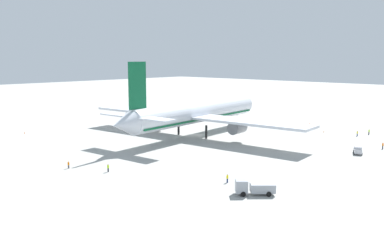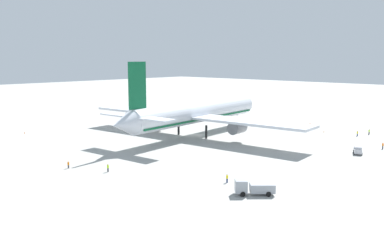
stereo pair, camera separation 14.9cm
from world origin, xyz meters
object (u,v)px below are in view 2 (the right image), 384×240
(traffic_cone_1, at_px, (24,133))
(ground_worker_3, at_px, (68,165))
(traffic_cone_3, at_px, (292,124))
(ground_worker_0, at_px, (383,146))
(traffic_cone_2, at_px, (310,123))
(airliner, at_px, (195,113))
(service_van, at_px, (358,150))
(baggage_cart_0, at_px, (235,114))
(ground_worker_5, at_px, (369,132))
(service_truck_1, at_px, (254,187))
(ground_worker_1, at_px, (357,133))
(ground_worker_4, at_px, (227,178))
(ground_worker_2, at_px, (108,168))
(traffic_cone_0, at_px, (324,132))

(traffic_cone_1, bearing_deg, ground_worker_3, -105.22)
(traffic_cone_3, bearing_deg, ground_worker_0, -118.36)
(ground_worker_3, xyz_separation_m, traffic_cone_2, (93.53, -9.26, -0.53))
(airliner, distance_m, service_van, 48.23)
(baggage_cart_0, xyz_separation_m, ground_worker_5, (-7.61, -58.90, 0.58))
(service_truck_1, bearing_deg, traffic_cone_1, 89.69)
(ground_worker_0, bearing_deg, traffic_cone_3, 61.64)
(baggage_cart_0, xyz_separation_m, traffic_cone_1, (-81.10, 22.96, 0.01))
(ground_worker_1, relative_size, ground_worker_4, 1.01)
(ground_worker_0, bearing_deg, ground_worker_3, 147.05)
(airliner, bearing_deg, service_van, -78.14)
(ground_worker_1, height_order, traffic_cone_3, ground_worker_1)
(ground_worker_1, relative_size, ground_worker_2, 0.99)
(service_van, xyz_separation_m, ground_worker_3, (-57.41, 40.98, -0.22))
(traffic_cone_0, xyz_separation_m, traffic_cone_2, (12.78, 11.54, 0.00))
(service_truck_1, height_order, ground_worker_5, service_truck_1)
(ground_worker_1, distance_m, ground_worker_2, 80.49)
(service_truck_1, xyz_separation_m, service_van, (44.60, -0.95, -0.31))
(traffic_cone_2, distance_m, traffic_cone_3, 6.80)
(service_truck_1, height_order, ground_worker_1, service_truck_1)
(ground_worker_0, xyz_separation_m, ground_worker_4, (-52.09, 11.58, -0.07))
(airliner, distance_m, ground_worker_0, 53.73)
(traffic_cone_2, bearing_deg, traffic_cone_1, 144.09)
(ground_worker_0, xyz_separation_m, ground_worker_1, (13.99, 12.28, -0.06))
(ground_worker_2, xyz_separation_m, traffic_cone_0, (76.56, -12.03, -0.59))
(ground_worker_4, bearing_deg, ground_worker_3, 115.53)
(ground_worker_1, xyz_separation_m, traffic_cone_3, (7.06, 26.71, -0.58))
(ground_worker_2, height_order, ground_worker_4, ground_worker_2)
(service_truck_1, bearing_deg, ground_worker_3, 107.74)
(service_van, relative_size, traffic_cone_2, 8.55)
(ground_worker_3, relative_size, ground_worker_5, 0.96)
(service_truck_1, bearing_deg, ground_worker_1, 7.15)
(service_van, xyz_separation_m, ground_worker_2, (-53.22, 32.22, -0.17))
(baggage_cart_0, height_order, ground_worker_2, ground_worker_2)
(airliner, height_order, ground_worker_1, airliner)
(ground_worker_2, xyz_separation_m, ground_worker_5, (82.60, -24.26, -0.01))
(ground_worker_0, relative_size, ground_worker_2, 1.05)
(traffic_cone_3, bearing_deg, ground_worker_2, -177.24)
(service_van, relative_size, traffic_cone_3, 8.55)
(ground_worker_3, relative_size, traffic_cone_0, 2.91)
(airliner, bearing_deg, traffic_cone_3, -14.44)
(service_truck_1, height_order, ground_worker_0, service_truck_1)
(ground_worker_2, distance_m, traffic_cone_0, 77.50)
(traffic_cone_0, distance_m, traffic_cone_2, 17.22)
(ground_worker_2, bearing_deg, traffic_cone_0, -8.93)
(ground_worker_0, relative_size, ground_worker_3, 1.11)
(airliner, xyz_separation_m, traffic_cone_0, (33.17, -26.63, -6.94))
(traffic_cone_1, bearing_deg, service_truck_1, -90.31)
(airliner, distance_m, ground_worker_5, 55.56)
(service_truck_1, xyz_separation_m, ground_worker_4, (2.53, 7.91, -0.50))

